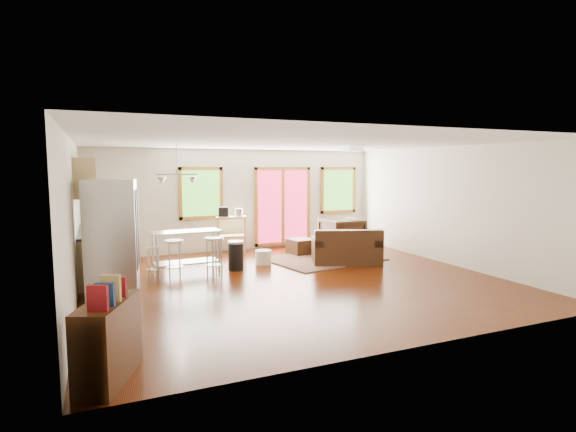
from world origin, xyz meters
name	(u,v)px	position (x,y,z in m)	size (l,w,h in m)	color
floor	(294,281)	(0.00, 0.00, -0.01)	(7.50, 7.00, 0.02)	#320F02
ceiling	(294,142)	(0.00, 0.00, 2.61)	(7.50, 7.00, 0.02)	silver
back_wall	(239,200)	(0.00, 3.51, 1.30)	(7.50, 0.02, 2.60)	beige
left_wall	(72,222)	(-3.76, 0.00, 1.30)	(0.02, 7.00, 2.60)	beige
right_wall	(450,206)	(3.76, 0.00, 1.30)	(0.02, 7.00, 2.60)	beige
front_wall	(417,240)	(0.00, -3.51, 1.30)	(7.50, 0.02, 2.60)	beige
window_left	(201,193)	(-1.00, 3.46, 1.50)	(1.10, 0.05, 1.30)	#33611E
french_doors	(283,206)	(1.20, 3.46, 1.10)	(1.60, 0.05, 2.10)	#C92348
window_right	(338,190)	(2.90, 3.46, 1.50)	(1.10, 0.05, 1.30)	#33611E
rug	(323,259)	(1.41, 1.52, 0.01)	(2.44, 1.87, 0.02)	#4C5C3A
loveseat	(346,250)	(1.68, 0.91, 0.31)	(1.69, 1.32, 0.79)	black
coffee_table	(336,241)	(1.95, 1.86, 0.36)	(1.12, 0.78, 0.41)	#321909
armchair	(341,233)	(2.32, 2.25, 0.47)	(0.91, 0.86, 0.94)	black
ottoman	(301,246)	(1.21, 2.32, 0.19)	(0.57, 0.57, 0.38)	black
pouf	(263,257)	(-0.06, 1.56, 0.16)	(0.36, 0.36, 0.32)	white
vase	(324,237)	(1.53, 1.71, 0.50)	(0.17, 0.17, 0.28)	silver
book	(345,233)	(2.07, 1.66, 0.56)	(0.24, 0.03, 0.32)	maroon
cabinets	(93,231)	(-3.49, 1.70, 0.93)	(0.64, 2.24, 2.30)	tan
refrigerator	(113,239)	(-3.19, 0.12, 0.97)	(0.88, 0.86, 1.95)	#B7BABC
island	(186,244)	(-1.77, 1.39, 0.60)	(1.39, 0.62, 0.87)	#B7BABC
cup	(192,223)	(-1.63, 1.50, 1.01)	(0.11, 0.09, 0.11)	silver
bar_stool_a	(153,255)	(-2.45, 1.14, 0.47)	(0.31, 0.31, 0.64)	#B7BABC
bar_stool_b	(174,250)	(-2.06, 1.04, 0.56)	(0.40, 0.40, 0.75)	#B7BABC
bar_stool_c	(214,248)	(-1.33, 0.85, 0.58)	(0.47, 0.47, 0.78)	#B7BABC
trash_can	(236,255)	(-0.77, 1.27, 0.31)	(0.34, 0.34, 0.61)	black
kitchen_cart	(230,221)	(-0.34, 3.16, 0.79)	(0.86, 0.67, 1.16)	tan
bookshelf	(108,340)	(-3.35, -2.98, 0.43)	(0.70, 0.99, 1.09)	#321909
ceiling_flush	(352,149)	(1.60, 0.60, 2.53)	(0.35, 0.35, 0.12)	white
pendant_light	(177,179)	(-1.90, 1.50, 1.90)	(0.80, 0.18, 0.79)	gray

